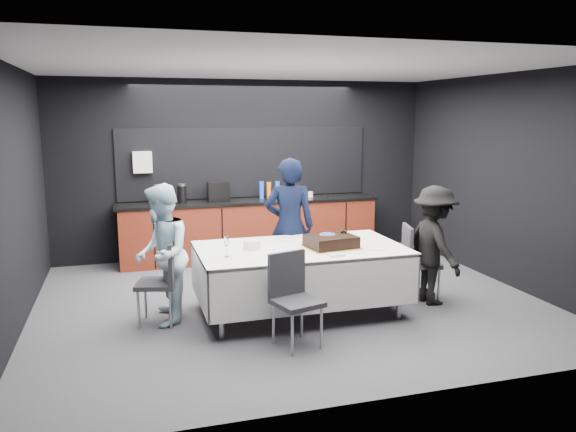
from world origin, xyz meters
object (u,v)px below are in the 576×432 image
object	(u,v)px
party_table	(300,259)
plate_stack	(252,244)
person_center	(289,226)
person_left	(161,255)
cake_assembly	(331,242)
champagne_flute	(227,242)
person_right	(434,245)
chair_right	(416,257)
chair_near	(293,292)
chair_left	(164,276)

from	to	relation	value
party_table	plate_stack	xyz separation A→B (m)	(-0.55, 0.07, 0.19)
person_center	person_left	distance (m)	1.76
person_center	cake_assembly	bearing A→B (deg)	119.14
plate_stack	champagne_flute	xyz separation A→B (m)	(-0.33, -0.28, 0.11)
person_right	person_left	bearing A→B (deg)	83.14
chair_right	chair_near	world-z (taller)	same
cake_assembly	person_center	xyz separation A→B (m)	(-0.22, 0.90, 0.02)
plate_stack	champagne_flute	world-z (taller)	champagne_flute
person_center	person_right	distance (m)	1.79
plate_stack	person_right	world-z (taller)	person_right
person_left	person_right	world-z (taller)	person_left
person_center	person_left	xyz separation A→B (m)	(-1.63, -0.64, -0.10)
plate_stack	person_right	distance (m)	2.21
chair_right	chair_near	size ratio (longest dim) A/B	1.00
chair_near	cake_assembly	bearing A→B (deg)	46.54
chair_right	person_left	xyz separation A→B (m)	(-3.05, 0.06, 0.23)
plate_stack	person_center	size ratio (longest dim) A/B	0.12
chair_right	person_right	bearing A→B (deg)	-56.28
champagne_flute	chair_left	bearing A→B (deg)	154.24
chair_near	person_center	bearing A→B (deg)	74.53
champagne_flute	chair_near	distance (m)	0.91
plate_stack	champagne_flute	bearing A→B (deg)	-139.96
plate_stack	person_right	xyz separation A→B (m)	(2.20, -0.19, -0.11)
chair_left	person_center	world-z (taller)	person_center
party_table	chair_left	size ratio (longest dim) A/B	2.51
cake_assembly	person_center	bearing A→B (deg)	103.91
chair_left	person_left	xyz separation A→B (m)	(-0.01, 0.03, 0.23)
plate_stack	person_center	distance (m)	0.96
party_table	chair_right	distance (m)	1.52
party_table	champagne_flute	distance (m)	0.95
person_left	person_right	distance (m)	3.19
chair_near	person_center	world-z (taller)	person_center
party_table	person_right	distance (m)	1.65
chair_left	party_table	bearing A→B (deg)	-3.90
person_left	person_right	size ratio (longest dim) A/B	1.07
plate_stack	chair_near	distance (m)	0.97
party_table	plate_stack	size ratio (longest dim) A/B	11.51
chair_near	champagne_flute	bearing A→B (deg)	130.99
chair_near	person_center	xyz separation A→B (m)	(0.44, 1.60, 0.33)
chair_left	person_center	bearing A→B (deg)	22.53
chair_right	person_left	distance (m)	3.06
chair_left	chair_right	world-z (taller)	same
cake_assembly	party_table	bearing A→B (deg)	159.22
cake_assembly	person_left	world-z (taller)	person_left
chair_right	person_center	distance (m)	1.61
champagne_flute	person_right	bearing A→B (deg)	2.02
party_table	person_right	xyz separation A→B (m)	(1.65, -0.12, 0.07)
cake_assembly	plate_stack	size ratio (longest dim) A/B	3.08
cake_assembly	chair_right	size ratio (longest dim) A/B	0.67
chair_near	person_left	distance (m)	1.55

